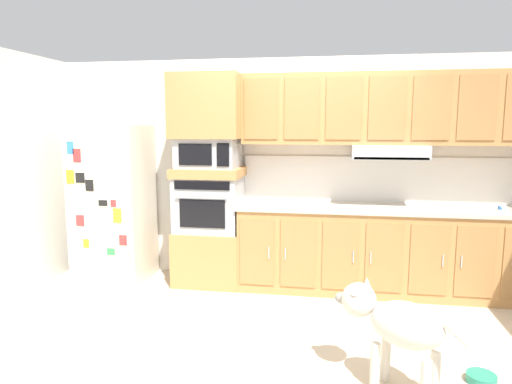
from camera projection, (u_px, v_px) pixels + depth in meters
ground_plane at (285, 313)px, 4.34m from camera, size 9.60×9.60×0.00m
back_kitchen_wall at (296, 170)px, 5.24m from camera, size 6.20×0.12×2.50m
side_panel_left at (9, 176)px, 4.62m from camera, size 0.12×7.10×2.50m
refrigerator at (114, 203)px, 5.21m from camera, size 0.76×0.73×1.76m
oven_base_cabinet at (210, 256)px, 5.18m from camera, size 0.74×0.62×0.60m
built_in_oven at (209, 203)px, 5.09m from camera, size 0.70×0.62×0.60m
appliance_mid_shelf at (209, 172)px, 5.04m from camera, size 0.74×0.62×0.10m
microwave at (209, 153)px, 5.01m from camera, size 0.64×0.54×0.32m
appliance_upper_cabinet at (208, 107)px, 4.94m from camera, size 0.74×0.62×0.68m
lower_cabinet_run at (381, 251)px, 4.85m from camera, size 2.99×0.63×0.88m
countertop_slab at (382, 208)px, 4.79m from camera, size 3.03×0.64×0.04m
backsplash_panel at (381, 180)px, 5.03m from camera, size 3.03×0.02×0.50m
upper_cabinet_with_hood at (385, 112)px, 4.76m from camera, size 2.99×0.48×0.88m
screwdriver at (501, 208)px, 4.64m from camera, size 0.15×0.13×0.03m
dog at (395, 323)px, 3.03m from camera, size 0.84×0.57×0.70m
dog_food_bowl at (481, 378)px, 3.16m from camera, size 0.20×0.20×0.06m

